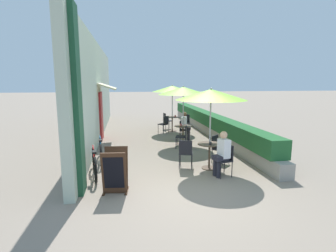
% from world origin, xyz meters
% --- Properties ---
extents(ground_plane, '(120.00, 120.00, 0.00)m').
position_xyz_m(ground_plane, '(0.00, 0.00, 0.00)').
color(ground_plane, gray).
extents(cafe_facade_wall, '(0.98, 14.18, 4.20)m').
position_xyz_m(cafe_facade_wall, '(-2.54, 6.96, 2.09)').
color(cafe_facade_wall, '#B2C1AD').
rests_on(cafe_facade_wall, ground_plane).
extents(planter_hedge, '(0.60, 13.18, 1.01)m').
position_xyz_m(planter_hedge, '(2.75, 6.99, 0.54)').
color(planter_hedge, gray).
rests_on(planter_hedge, ground_plane).
extents(patio_table_near, '(0.71, 0.71, 0.76)m').
position_xyz_m(patio_table_near, '(1.09, 1.74, 0.53)').
color(patio_table_near, brown).
rests_on(patio_table_near, ground_plane).
extents(patio_umbrella_near, '(2.03, 2.03, 2.39)m').
position_xyz_m(patio_umbrella_near, '(1.09, 1.74, 2.19)').
color(patio_umbrella_near, '#B7B7BC').
rests_on(patio_umbrella_near, ground_plane).
extents(cafe_chair_near_left, '(0.48, 0.48, 0.87)m').
position_xyz_m(cafe_chair_near_left, '(1.32, 1.08, 0.52)').
color(cafe_chair_near_left, black).
rests_on(cafe_chair_near_left, ground_plane).
extents(seated_patron_near_left, '(0.46, 0.40, 1.25)m').
position_xyz_m(seated_patron_near_left, '(1.21, 1.06, 0.69)').
color(seated_patron_near_left, '#23232D').
rests_on(seated_patron_near_left, ground_plane).
extents(cafe_chair_near_right, '(0.57, 0.57, 0.87)m').
position_xyz_m(cafe_chair_near_right, '(1.55, 2.27, 0.52)').
color(cafe_chair_near_right, black).
rests_on(cafe_chair_near_right, ground_plane).
extents(cafe_chair_near_back, '(0.50, 0.50, 0.87)m').
position_xyz_m(cafe_chair_near_back, '(0.40, 1.87, 0.52)').
color(cafe_chair_near_back, black).
rests_on(cafe_chair_near_back, ground_plane).
extents(coffee_cup_near, '(0.07, 0.07, 0.09)m').
position_xyz_m(coffee_cup_near, '(1.06, 1.57, 0.80)').
color(coffee_cup_near, '#232328').
rests_on(coffee_cup_near, patio_table_near).
extents(patio_table_mid, '(0.71, 0.71, 0.76)m').
position_xyz_m(patio_table_mid, '(1.00, 4.92, 0.53)').
color(patio_table_mid, brown).
rests_on(patio_table_mid, ground_plane).
extents(patio_umbrella_mid, '(2.03, 2.03, 2.39)m').
position_xyz_m(patio_umbrella_mid, '(1.00, 4.92, 2.19)').
color(patio_umbrella_mid, '#B7B7BC').
rests_on(patio_umbrella_mid, ground_plane).
extents(cafe_chair_mid_left, '(0.50, 0.50, 0.87)m').
position_xyz_m(cafe_chair_mid_left, '(0.85, 4.23, 0.52)').
color(cafe_chair_mid_left, black).
rests_on(cafe_chair_mid_left, ground_plane).
extents(cafe_chair_mid_right, '(0.50, 0.50, 0.87)m').
position_xyz_m(cafe_chair_mid_right, '(1.14, 5.60, 0.52)').
color(cafe_chair_mid_right, black).
rests_on(cafe_chair_mid_right, ground_plane).
extents(seated_patron_mid_right, '(0.48, 0.43, 1.25)m').
position_xyz_m(seated_patron_mid_right, '(1.25, 5.57, 0.69)').
color(seated_patron_mid_right, '#23232D').
rests_on(seated_patron_mid_right, ground_plane).
extents(coffee_cup_mid, '(0.07, 0.07, 0.09)m').
position_xyz_m(coffee_cup_mid, '(0.91, 4.91, 0.80)').
color(coffee_cup_mid, '#B73D3D').
rests_on(coffee_cup_mid, patio_table_mid).
extents(patio_table_far, '(0.71, 0.71, 0.76)m').
position_xyz_m(patio_table_far, '(1.06, 7.75, 0.53)').
color(patio_table_far, brown).
rests_on(patio_table_far, ground_plane).
extents(patio_umbrella_far, '(2.03, 2.03, 2.39)m').
position_xyz_m(patio_umbrella_far, '(1.06, 7.75, 2.19)').
color(patio_umbrella_far, '#B7B7BC').
rests_on(patio_umbrella_far, ground_plane).
extents(cafe_chair_far_left, '(0.56, 0.56, 0.87)m').
position_xyz_m(cafe_chair_far_left, '(0.58, 7.25, 0.52)').
color(cafe_chair_far_left, black).
rests_on(cafe_chair_far_left, ground_plane).
extents(cafe_chair_far_right, '(0.51, 0.51, 0.87)m').
position_xyz_m(cafe_chair_far_right, '(1.74, 7.58, 0.52)').
color(cafe_chair_far_right, black).
rests_on(cafe_chair_far_right, ground_plane).
extents(cafe_chair_far_back, '(0.46, 0.46, 0.87)m').
position_xyz_m(cafe_chair_far_back, '(0.86, 8.42, 0.52)').
color(cafe_chair_far_back, black).
rests_on(cafe_chair_far_back, ground_plane).
extents(coffee_cup_far, '(0.07, 0.07, 0.09)m').
position_xyz_m(coffee_cup_far, '(1.20, 7.63, 0.80)').
color(coffee_cup_far, '#B73D3D').
rests_on(coffee_cup_far, patio_table_far).
extents(bicycle_leaning, '(0.32, 1.70, 0.77)m').
position_xyz_m(bicycle_leaning, '(-2.20, 1.64, 0.36)').
color(bicycle_leaning, black).
rests_on(bicycle_leaning, ground_plane).
extents(bicycle_second, '(0.24, 1.71, 0.78)m').
position_xyz_m(bicycle_second, '(-2.14, 2.98, 0.36)').
color(bicycle_second, black).
rests_on(bicycle_second, ground_plane).
extents(menu_board, '(0.62, 0.69, 1.02)m').
position_xyz_m(menu_board, '(-1.60, 0.50, 0.50)').
color(menu_board, '#422819').
rests_on(menu_board, ground_plane).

